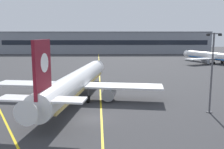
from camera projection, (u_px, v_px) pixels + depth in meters
ground_plane at (93, 119)px, 36.88m from camera, size 400.00×400.00×0.00m
taxiway_centreline at (100, 81)px, 66.48m from camera, size 8.15×179.84×0.01m
taxiway_lead_in_stripe at (2, 115)px, 38.68m from camera, size 29.93×52.30×0.01m
airliner_foreground at (77, 82)px, 47.29m from camera, size 32.36×41.45×11.65m
airliner_background at (215, 57)px, 103.85m from camera, size 26.62×33.40×9.94m
apron_lamp_post at (212, 72)px, 38.97m from camera, size 2.24×0.90×12.49m
safety_cone_by_nose_gear at (92, 83)px, 62.70m from camera, size 0.44×0.44×0.55m
terminal_building at (105, 42)px, 157.63m from camera, size 129.45×12.40×13.47m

